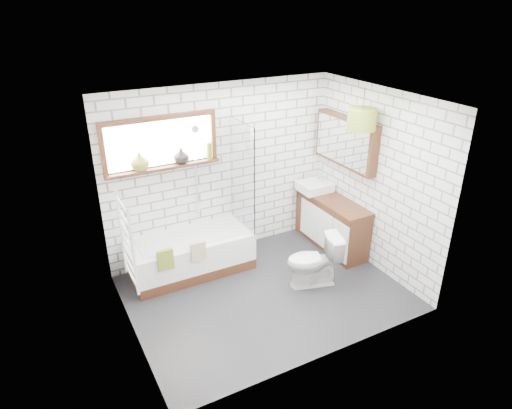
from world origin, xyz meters
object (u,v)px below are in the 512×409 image
bathtub (191,254)px  toilet (313,261)px  basin (315,187)px  pendant (362,119)px  vanity (331,223)px

bathtub → toilet: (1.31, -1.06, 0.09)m
basin → toilet: size_ratio=0.65×
bathtub → pendant: 2.91m
vanity → toilet: size_ratio=1.91×
basin → toilet: 1.45m
vanity → basin: size_ratio=2.92×
bathtub → pendant: size_ratio=4.48×
vanity → pendant: bearing=-93.5°
bathtub → vanity: bearing=-8.7°
basin → pendant: pendant is taller
basin → pendant: size_ratio=1.26×
bathtub → vanity: (2.14, -0.33, 0.12)m
toilet → vanity: bearing=147.9°
toilet → pendant: (0.80, 0.24, 1.74)m
vanity → pendant: size_ratio=3.69×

